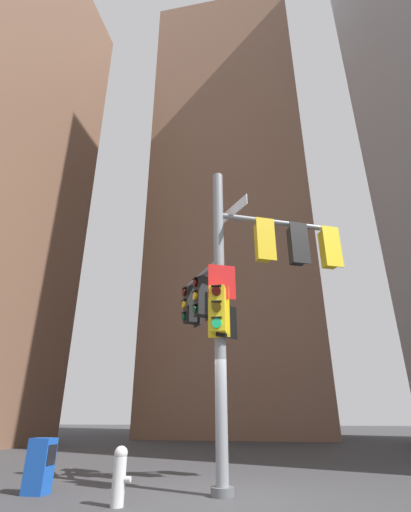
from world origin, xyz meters
TOP-DOWN VIEW (x-y plane):
  - ground at (0.00, 0.00)m, footprint 120.00×120.00m
  - building_mid_block at (-2.15, 23.32)m, footprint 12.96×12.96m
  - signal_pole_assembly at (0.45, 0.51)m, footprint 4.37×2.46m
  - fire_hydrant at (-1.59, -1.22)m, footprint 0.33×0.23m
  - newspaper_box at (-3.55, -0.53)m, footprint 0.45×0.36m

SIDE VIEW (x-z plane):
  - ground at x=0.00m, z-range 0.00..0.00m
  - fire_hydrant at x=-1.59m, z-range 0.02..0.94m
  - newspaper_box at x=-3.55m, z-range 0.00..0.99m
  - signal_pole_assembly at x=0.45m, z-range 0.71..7.94m
  - building_mid_block at x=-2.15m, z-range 0.00..41.41m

